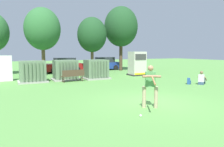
{
  "coord_description": "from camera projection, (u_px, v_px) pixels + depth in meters",
  "views": [
    {
      "loc": [
        -5.66,
        -7.4,
        2.28
      ],
      "look_at": [
        -0.24,
        3.5,
        1.0
      ],
      "focal_mm": 33.12,
      "sensor_mm": 36.0,
      "label": 1
    }
  ],
  "objects": [
    {
      "name": "park_bench",
      "position": [
        73.0,
        75.0,
        15.73
      ],
      "size": [
        1.84,
        0.64,
        0.92
      ],
      "color": "#4C3828",
      "rests_on": "ground"
    },
    {
      "name": "backpack",
      "position": [
        189.0,
        81.0,
        14.58
      ],
      "size": [
        0.38,
        0.38,
        0.44
      ],
      "color": "#264C8C",
      "rests_on": "ground"
    },
    {
      "name": "tree_right",
      "position": [
        121.0,
        27.0,
        24.86
      ],
      "size": [
        4.02,
        4.02,
        7.69
      ],
      "color": "#4C3828",
      "rests_on": "ground"
    },
    {
      "name": "batter",
      "position": [
        150.0,
        84.0,
        8.3
      ],
      "size": [
        1.07,
        1.49,
        1.74
      ],
      "color": "tan",
      "rests_on": "ground"
    },
    {
      "name": "ground_plane",
      "position": [
        151.0,
        102.0,
        9.33
      ],
      "size": [
        96.0,
        96.0,
        0.0
      ],
      "primitive_type": "plane",
      "color": "#5B9947"
    },
    {
      "name": "generator_enclosure",
      "position": [
        137.0,
        64.0,
        20.1
      ],
      "size": [
        1.6,
        1.4,
        2.3
      ],
      "color": "#262626",
      "rests_on": "ground"
    },
    {
      "name": "tree_center_left",
      "position": [
        42.0,
        29.0,
        19.66
      ],
      "size": [
        3.39,
        3.39,
        6.47
      ],
      "color": "brown",
      "rests_on": "ground"
    },
    {
      "name": "transformer_mid_west",
      "position": [
        65.0,
        70.0,
        16.7
      ],
      "size": [
        2.1,
        1.7,
        1.62
      ],
      "color": "#9E9B93",
      "rests_on": "ground"
    },
    {
      "name": "parked_car_left_of_center",
      "position": [
        104.0,
        64.0,
        26.1
      ],
      "size": [
        4.23,
        1.98,
        1.62
      ],
      "color": "navy",
      "rests_on": "ground"
    },
    {
      "name": "tree_center_right",
      "position": [
        92.0,
        35.0,
        21.9
      ],
      "size": [
        3.11,
        3.11,
        5.94
      ],
      "color": "brown",
      "rests_on": "ground"
    },
    {
      "name": "transformer_mid_east",
      "position": [
        96.0,
        70.0,
        17.45
      ],
      "size": [
        2.1,
        1.7,
        1.62
      ],
      "color": "#9E9B93",
      "rests_on": "ground"
    },
    {
      "name": "seated_spectator",
      "position": [
        202.0,
        79.0,
        14.43
      ],
      "size": [
        0.79,
        0.67,
        0.96
      ],
      "color": "#384C75",
      "rests_on": "ground"
    },
    {
      "name": "sports_ball",
      "position": [
        141.0,
        116.0,
        7.25
      ],
      "size": [
        0.09,
        0.09,
        0.09
      ],
      "primitive_type": "sphere",
      "color": "white",
      "rests_on": "ground"
    },
    {
      "name": "transformer_west",
      "position": [
        33.0,
        72.0,
        15.45
      ],
      "size": [
        2.1,
        1.7,
        1.62
      ],
      "color": "#9E9B93",
      "rests_on": "ground"
    },
    {
      "name": "parked_car_leftmost",
      "position": [
        64.0,
        66.0,
        23.12
      ],
      "size": [
        4.34,
        2.22,
        1.62
      ],
      "color": "maroon",
      "rests_on": "ground"
    }
  ]
}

